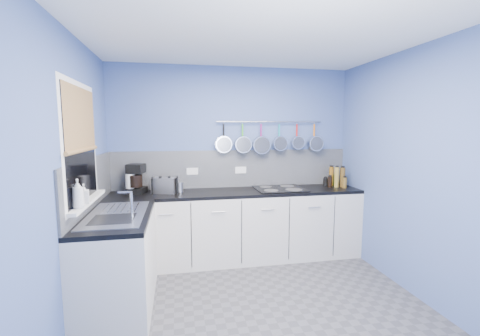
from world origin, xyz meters
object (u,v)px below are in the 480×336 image
object	(u,v)px
soap_bottle_a	(78,194)
paper_towel	(130,184)
toaster	(165,185)
hob	(279,189)
coffee_maker	(136,179)
canister	(180,187)
soap_bottle_b	(84,194)

from	to	relation	value
soap_bottle_a	paper_towel	xyz separation A→B (m)	(0.22, 1.30, -0.15)
soap_bottle_a	toaster	world-z (taller)	soap_bottle_a
paper_towel	hob	size ratio (longest dim) A/B	0.39
coffee_maker	canister	bearing A→B (deg)	10.91
paper_towel	toaster	distance (m)	0.42
soap_bottle_a	soap_bottle_b	size ratio (longest dim) A/B	1.39
coffee_maker	canister	distance (m)	0.54
soap_bottle_a	paper_towel	size ratio (longest dim) A/B	0.99
soap_bottle_a	canister	size ratio (longest dim) A/B	1.94
toaster	hob	bearing A→B (deg)	18.46
coffee_maker	hob	xyz separation A→B (m)	(1.81, -0.09, -0.17)
soap_bottle_a	paper_towel	distance (m)	1.33
soap_bottle_b	canister	size ratio (longest dim) A/B	1.39
hob	soap_bottle_b	bearing A→B (deg)	-153.09
canister	hob	world-z (taller)	canister
soap_bottle_a	canister	distance (m)	1.53
soap_bottle_b	paper_towel	bearing A→B (deg)	79.14
coffee_maker	toaster	distance (m)	0.36
paper_towel	toaster	bearing A→B (deg)	-4.93
paper_towel	hob	world-z (taller)	paper_towel
coffee_maker	toaster	world-z (taller)	coffee_maker
soap_bottle_a	coffee_maker	distance (m)	1.35
soap_bottle_b	coffee_maker	xyz separation A→B (m)	(0.29, 1.15, -0.06)
soap_bottle_a	soap_bottle_b	distance (m)	0.17
toaster	canister	size ratio (longest dim) A/B	2.42
soap_bottle_a	coffee_maker	world-z (taller)	soap_bottle_a
coffee_maker	toaster	size ratio (longest dim) A/B	1.20
paper_towel	hob	xyz separation A→B (m)	(1.88, -0.07, -0.11)
paper_towel	toaster	world-z (taller)	paper_towel
canister	coffee_maker	bearing A→B (deg)	175.59
soap_bottle_b	paper_towel	size ratio (longest dim) A/B	0.71
toaster	soap_bottle_b	bearing A→B (deg)	-99.87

